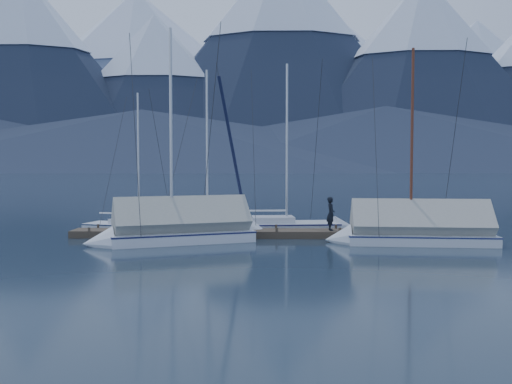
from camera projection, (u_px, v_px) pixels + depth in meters
The scene contains 10 objects.
ground at pixel (255, 243), 24.52m from camera, with size 1000.00×1000.00×0.00m, color black.
mountain_range at pixel (271, 88), 391.26m from camera, with size 877.00×584.00×150.50m.
dock at pixel (256, 235), 26.52m from camera, with size 18.00×1.50×0.54m.
mooring_posts at pixel (246, 230), 26.51m from camera, with size 15.12×1.52×0.35m.
sailboat_open_left at pixel (146, 229), 28.68m from camera, with size 6.31×3.19×8.03m.
sailboat_open_mid at pixel (215, 230), 28.07m from camera, with size 7.14×4.87×9.25m.
sailboat_open_right at pixel (296, 228), 28.84m from camera, with size 7.49×3.14×9.70m.
sailboat_covered_near at pixel (407, 233), 24.29m from camera, with size 7.58×3.20×9.65m.
sailboat_covered_far at pixel (169, 231), 24.47m from camera, with size 7.85×4.77×10.58m.
person at pixel (331, 214), 26.28m from camera, with size 0.60×0.39×1.63m, color black.
Camera 1 is at (0.47, -24.37, 3.58)m, focal length 38.00 mm.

